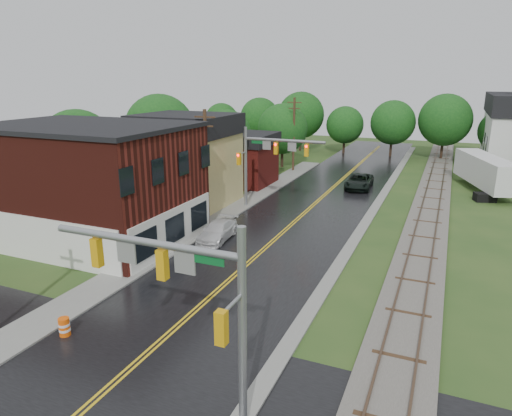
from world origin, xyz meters
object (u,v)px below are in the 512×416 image
Objects in this scene: utility_pole_c at (294,133)px; traffic_signal_far at (268,154)px; construction_barrel at (64,327)px; suv_dark at (359,182)px; semi_trailer at (485,171)px; tree_left_e at (283,130)px; traffic_signal_near at (183,283)px; utility_pole_b at (206,164)px; tree_left_b at (161,131)px; pickup_white at (218,231)px; tree_left_a at (79,149)px; brick_building at (89,182)px; tree_left_c at (227,136)px.

traffic_signal_far is at bearing -78.91° from utility_pole_c.
suv_dark is at bearing 78.47° from construction_barrel.
traffic_signal_far is at bearing -141.08° from semi_trailer.
tree_left_e is 23.98m from semi_trailer.
traffic_signal_near reaches higher than suv_dark.
utility_pole_c is at bearing 90.00° from utility_pole_b.
tree_left_b reaches higher than pickup_white.
utility_pole_b is (-10.27, 20.00, -0.25)m from traffic_signal_near.
tree_left_a is 39.77m from semi_trailer.
utility_pole_c is at bearing 92.56° from pickup_white.
brick_building is at bearing 140.83° from traffic_signal_near.
tree_left_e is at bearing 94.90° from utility_pole_b.
tree_left_a reaches higher than suv_dark.
tree_left_c is 1.40× the size of suv_dark.
tree_left_b reaches higher than brick_building.
utility_pole_b is 13.05m from tree_left_a.
traffic_signal_near is 1.35× the size of suv_dark.
semi_trailer is at bearing 16.62° from tree_left_b.
traffic_signal_far is at bearing 17.30° from tree_left_a.
tree_left_a is (-23.32, 19.90, 0.15)m from traffic_signal_near.
pickup_white is (2.98, -25.92, -4.06)m from utility_pole_c.
tree_left_c is at bearing -129.81° from tree_left_e.
tree_left_e is at bearing 105.89° from traffic_signal_far.
semi_trailer is (23.43, -4.32, -2.64)m from tree_left_e.
tree_left_b is (-5.36, 16.90, 1.57)m from brick_building.
traffic_signal_near is at bearing -39.17° from brick_building.
tree_left_e is 1.81× the size of pickup_white.
utility_pole_b is at bearing -137.53° from semi_trailer.
utility_pole_b is 1.04× the size of tree_left_a.
tree_left_c is at bearing 170.42° from suv_dark.
utility_pole_b is 10.19× the size of construction_barrel.
construction_barrel is at bearing -53.39° from brick_building.
brick_building reaches higher than traffic_signal_near.
construction_barrel is at bearing -83.82° from tree_left_e.
utility_pole_c is 8.16m from tree_left_c.
semi_trailer is at bearing -6.46° from utility_pole_c.
construction_barrel is (-0.49, -14.08, -0.21)m from pickup_white.
tree_left_e is (9.00, 14.00, -0.90)m from tree_left_b.
traffic_signal_far reaches higher than semi_trailer.
brick_building reaches higher than semi_trailer.
brick_building is 14.20m from construction_barrel.
semi_trailer is (18.41, 23.49, 1.52)m from pickup_white.
suv_dark is (-0.87, 35.88, -4.21)m from traffic_signal_near.
brick_building is at bearing -86.86° from tree_left_c.
utility_pole_b reaches higher than tree_left_e.
tree_left_b is (-14.38, 4.90, 0.74)m from traffic_signal_far.
utility_pole_c is at bearing 93.56° from construction_barrel.
traffic_signal_near is at bearing -74.48° from traffic_signal_far.
tree_left_e is (-2.05, 23.90, 0.09)m from utility_pole_b.
tree_left_a is 1.59× the size of suv_dark.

